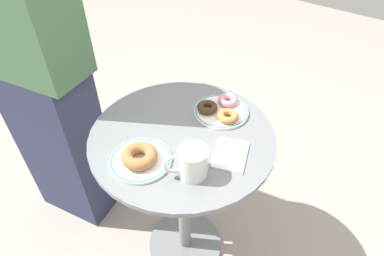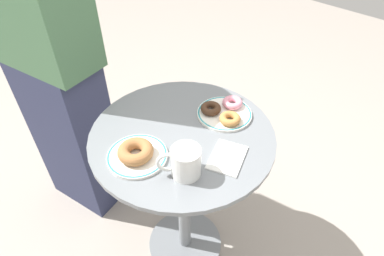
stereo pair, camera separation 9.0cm
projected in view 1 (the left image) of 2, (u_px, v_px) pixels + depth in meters
ground_plane at (185, 246)px, 1.63m from camera, size 7.00×7.00×0.02m
cafe_table at (184, 180)px, 1.29m from camera, size 0.65×0.65×0.76m
plate_left at (141, 160)px, 1.02m from camera, size 0.20×0.20×0.01m
plate_right at (221, 111)px, 1.20m from camera, size 0.20×0.20×0.01m
donut_cinnamon at (139, 156)px, 1.00m from camera, size 0.14×0.14×0.04m
donut_pink_frosted at (228, 100)px, 1.23m from camera, size 0.11×0.11×0.03m
donut_chocolate at (207, 107)px, 1.19m from camera, size 0.10×0.10×0.03m
donut_old_fashioned at (228, 116)px, 1.16m from camera, size 0.10×0.10×0.03m
paper_napkin at (231, 155)px, 1.04m from camera, size 0.17×0.15×0.01m
coffee_mug at (191, 162)px, 0.95m from camera, size 0.12×0.11×0.10m
person_figure at (37, 72)px, 1.28m from camera, size 0.30×0.47×1.70m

